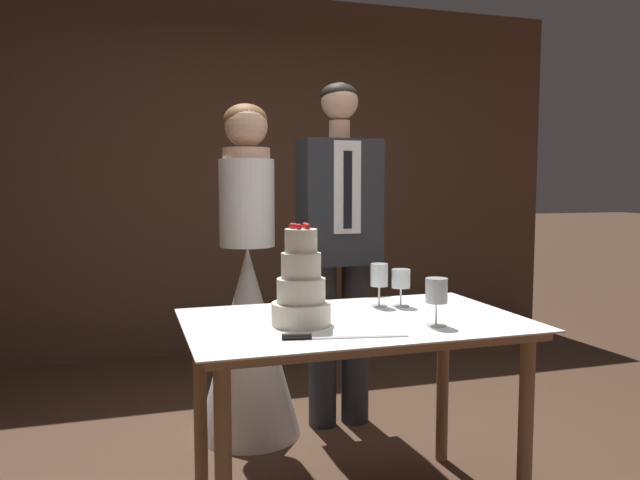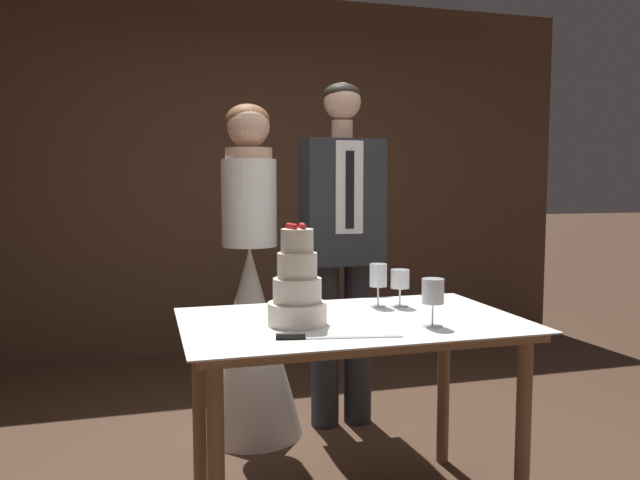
{
  "view_description": "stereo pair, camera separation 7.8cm",
  "coord_description": "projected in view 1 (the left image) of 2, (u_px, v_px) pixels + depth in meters",
  "views": [
    {
      "loc": [
        -0.94,
        -2.31,
        1.31
      ],
      "look_at": [
        -0.1,
        0.36,
        1.05
      ],
      "focal_mm": 35.0,
      "sensor_mm": 36.0,
      "label": 1
    },
    {
      "loc": [
        -0.86,
        -2.33,
        1.31
      ],
      "look_at": [
        -0.1,
        0.36,
        1.05
      ],
      "focal_mm": 35.0,
      "sensor_mm": 36.0,
      "label": 2
    }
  ],
  "objects": [
    {
      "name": "wall_back",
      "position": [
        250.0,
        176.0,
        4.84
      ],
      "size": [
        5.15,
        0.12,
        2.73
      ],
      "primitive_type": "cube",
      "color": "#513828",
      "rests_on": "ground_plane"
    },
    {
      "name": "cake_table",
      "position": [
        354.0,
        343.0,
        2.42
      ],
      "size": [
        1.3,
        0.81,
        0.78
      ],
      "color": "#8E6B4C",
      "rests_on": "ground_plane"
    },
    {
      "name": "tiered_cake",
      "position": [
        301.0,
        288.0,
        2.31
      ],
      "size": [
        0.22,
        0.22,
        0.38
      ],
      "color": "silver",
      "rests_on": "cake_table"
    },
    {
      "name": "cake_knife",
      "position": [
        321.0,
        337.0,
        2.11
      ],
      "size": [
        0.43,
        0.1,
        0.02
      ],
      "rotation": [
        0.0,
        0.0,
        -0.18
      ],
      "color": "silver",
      "rests_on": "cake_table"
    },
    {
      "name": "wine_glass_near",
      "position": [
        379.0,
        277.0,
        2.65
      ],
      "size": [
        0.07,
        0.07,
        0.18
      ],
      "color": "silver",
      "rests_on": "cake_table"
    },
    {
      "name": "wine_glass_middle",
      "position": [
        401.0,
        280.0,
        2.65
      ],
      "size": [
        0.08,
        0.08,
        0.16
      ],
      "color": "silver",
      "rests_on": "cake_table"
    },
    {
      "name": "wine_glass_far",
      "position": [
        436.0,
        292.0,
        2.29
      ],
      "size": [
        0.08,
        0.08,
        0.18
      ],
      "color": "silver",
      "rests_on": "cake_table"
    },
    {
      "name": "bride",
      "position": [
        248.0,
        315.0,
        3.21
      ],
      "size": [
        0.54,
        0.54,
        1.71
      ],
      "color": "white",
      "rests_on": "ground_plane"
    },
    {
      "name": "groom",
      "position": [
        339.0,
        239.0,
        3.32
      ],
      "size": [
        0.42,
        0.25,
        1.83
      ],
      "color": "#282B30",
      "rests_on": "ground_plane"
    }
  ]
}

